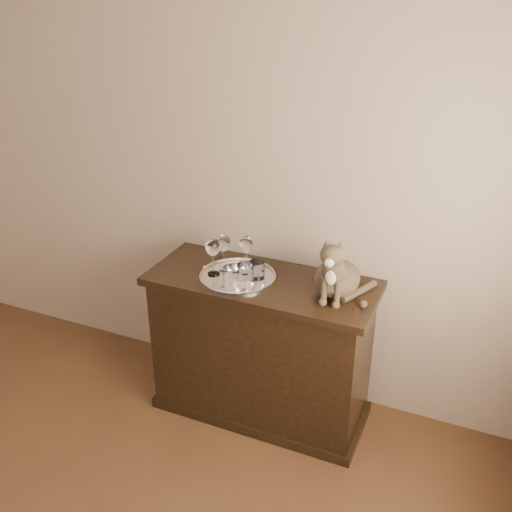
{
  "coord_description": "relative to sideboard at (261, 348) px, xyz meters",
  "views": [
    {
      "loc": [
        1.61,
        -0.46,
        2.24
      ],
      "look_at": [
        0.56,
        1.95,
        0.97
      ],
      "focal_mm": 40.0,
      "sensor_mm": 36.0,
      "label": 1
    }
  ],
  "objects": [
    {
      "name": "sideboard",
      "position": [
        0.0,
        0.0,
        0.0
      ],
      "size": [
        1.2,
        0.5,
        0.85
      ],
      "primitive_type": null,
      "color": "black",
      "rests_on": "ground"
    },
    {
      "name": "tray",
      "position": [
        -0.12,
        -0.03,
        0.43
      ],
      "size": [
        0.4,
        0.4,
        0.01
      ],
      "primitive_type": "cylinder",
      "color": "silver",
      "rests_on": "sideboard"
    },
    {
      "name": "cat",
      "position": [
        0.39,
        0.01,
        0.6
      ],
      "size": [
        0.35,
        0.33,
        0.34
      ],
      "primitive_type": null,
      "rotation": [
        0.0,
        0.0,
        0.03
      ],
      "color": "#4C3C2D",
      "rests_on": "sideboard"
    },
    {
      "name": "wine_glass_a",
      "position": [
        -0.23,
        0.02,
        0.53
      ],
      "size": [
        0.08,
        0.08,
        0.2
      ],
      "primitive_type": null,
      "color": "silver",
      "rests_on": "tray"
    },
    {
      "name": "wine_glass_c",
      "position": [
        -0.25,
        -0.06,
        0.54
      ],
      "size": [
        0.08,
        0.08,
        0.2
      ],
      "primitive_type": null,
      "color": "white",
      "rests_on": "tray"
    },
    {
      "name": "tumbler_c",
      "position": [
        -0.02,
        -0.01,
        0.48
      ],
      "size": [
        0.08,
        0.08,
        0.09
      ],
      "primitive_type": "cylinder",
      "color": "white",
      "rests_on": "tray"
    },
    {
      "name": "tumbler_a",
      "position": [
        -0.06,
        -0.07,
        0.48
      ],
      "size": [
        0.09,
        0.09,
        0.1
      ],
      "primitive_type": "cylinder",
      "color": "white",
      "rests_on": "tray"
    },
    {
      "name": "wall_back",
      "position": [
        -0.6,
        0.31,
        0.93
      ],
      "size": [
        4.0,
        0.1,
        2.7
      ],
      "primitive_type": "cube",
      "color": "#C1AD91",
      "rests_on": "ground"
    },
    {
      "name": "wine_glass_b",
      "position": [
        -0.11,
        0.06,
        0.53
      ],
      "size": [
        0.07,
        0.07,
        0.19
      ],
      "primitive_type": null,
      "color": "white",
      "rests_on": "tray"
    },
    {
      "name": "tumbler_b",
      "position": [
        -0.12,
        -0.12,
        0.48
      ],
      "size": [
        0.08,
        0.08,
        0.1
      ],
      "primitive_type": "cylinder",
      "color": "silver",
      "rests_on": "tray"
    }
  ]
}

